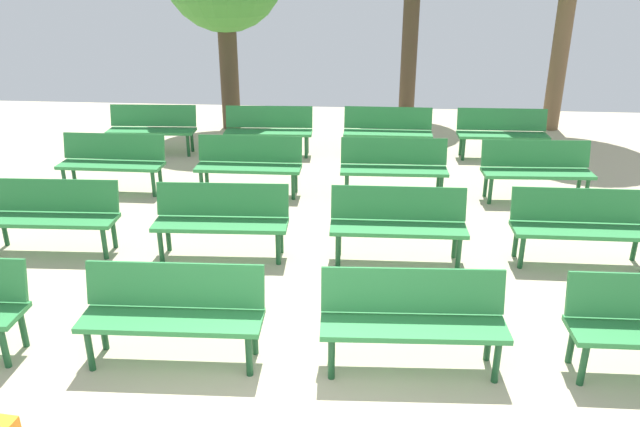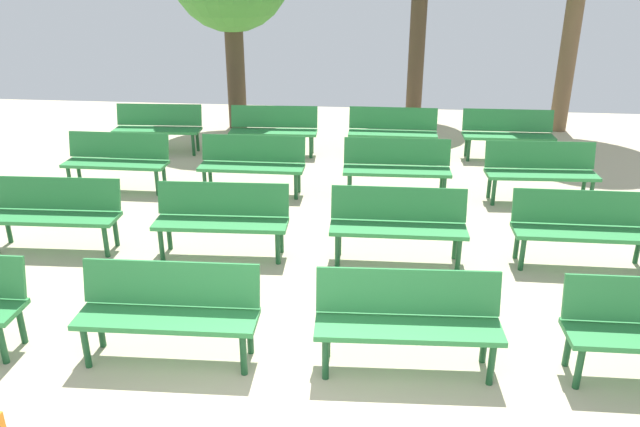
% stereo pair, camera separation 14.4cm
% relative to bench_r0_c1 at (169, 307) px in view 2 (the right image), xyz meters
% --- Properties ---
extents(bench_r0_c1, '(1.62, 0.53, 0.87)m').
position_rel_bench_r0_c1_xyz_m(bench_r0_c1, '(0.00, 0.00, 0.00)').
color(bench_r0_c1, '#2D8442').
rests_on(bench_r0_c1, ground_plane).
extents(bench_r0_c2, '(1.62, 0.56, 0.87)m').
position_rel_bench_r0_c1_xyz_m(bench_r0_c2, '(2.10, 0.08, 0.00)').
color(bench_r0_c2, '#2D8442').
rests_on(bench_r0_c2, ground_plane).
extents(bench_r1_c0, '(1.62, 0.54, 0.87)m').
position_rel_bench_r0_c1_xyz_m(bench_r1_c0, '(-2.17, 2.09, 0.00)').
color(bench_r1_c0, '#2D8442').
rests_on(bench_r1_c0, ground_plane).
extents(bench_r1_c1, '(1.62, 0.55, 0.87)m').
position_rel_bench_r0_c1_xyz_m(bench_r1_c1, '(-0.07, 2.12, 0.00)').
color(bench_r1_c1, '#2D8442').
rests_on(bench_r1_c1, ground_plane).
extents(bench_r1_c2, '(1.61, 0.51, 0.87)m').
position_rel_bench_r0_c1_xyz_m(bench_r1_c2, '(2.04, 2.18, 0.00)').
color(bench_r1_c2, '#2D8442').
rests_on(bench_r1_c2, ground_plane).
extents(bench_r1_c3, '(1.60, 0.49, 0.87)m').
position_rel_bench_r0_c1_xyz_m(bench_r1_c3, '(4.18, 2.30, 0.00)').
color(bench_r1_c3, '#2D8442').
rests_on(bench_r1_c3, ground_plane).
extents(bench_r2_c0, '(1.60, 0.49, 0.87)m').
position_rel_bench_r0_c1_xyz_m(bench_r2_c0, '(-2.29, 4.24, 0.00)').
color(bench_r2_c0, '#2D8442').
rests_on(bench_r2_c0, ground_plane).
extents(bench_r2_c1, '(1.60, 0.50, 0.87)m').
position_rel_bench_r0_c1_xyz_m(bench_r2_c1, '(-0.15, 4.30, 0.00)').
color(bench_r2_c1, '#2D8442').
rests_on(bench_r2_c1, ground_plane).
extents(bench_r2_c2, '(1.61, 0.53, 0.87)m').
position_rel_bench_r0_c1_xyz_m(bench_r2_c2, '(2.04, 4.36, 0.00)').
color(bench_r2_c2, '#2D8442').
rests_on(bench_r2_c2, ground_plane).
extents(bench_r2_c3, '(1.62, 0.56, 0.87)m').
position_rel_bench_r0_c1_xyz_m(bench_r2_c3, '(4.16, 4.41, 0.00)').
color(bench_r2_c3, '#2D8442').
rests_on(bench_r2_c3, ground_plane).
extents(bench_r3_c0, '(1.62, 0.56, 0.87)m').
position_rel_bench_r0_c1_xyz_m(bench_r3_c0, '(-2.36, 6.30, 0.00)').
color(bench_r3_c0, '#2D8442').
rests_on(bench_r3_c0, ground_plane).
extents(bench_r3_c1, '(1.62, 0.56, 0.87)m').
position_rel_bench_r0_c1_xyz_m(bench_r3_c1, '(-0.20, 6.38, 0.00)').
color(bench_r3_c1, '#2D8442').
rests_on(bench_r3_c1, ground_plane).
extents(bench_r3_c2, '(1.60, 0.49, 0.87)m').
position_rel_bench_r0_c1_xyz_m(bench_r3_c2, '(1.98, 6.49, 0.00)').
color(bench_r3_c2, '#2D8442').
rests_on(bench_r3_c2, ground_plane).
extents(bench_r3_c3, '(1.61, 0.51, 0.87)m').
position_rel_bench_r0_c1_xyz_m(bench_r3_c3, '(4.05, 6.54, 0.00)').
color(bench_r3_c3, '#2D8442').
rests_on(bench_r3_c3, ground_plane).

